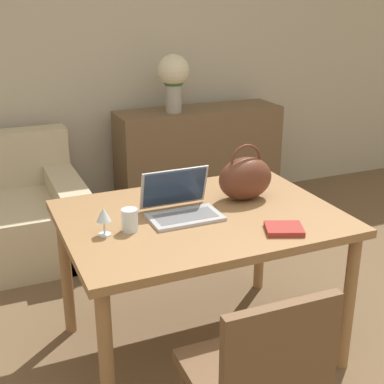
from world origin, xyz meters
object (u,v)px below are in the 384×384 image
Objects in this scene: chair at (259,375)px; drinking_glass at (130,220)px; laptop at (180,203)px; flower_vase at (173,76)px; handbag at (245,178)px; wine_glass at (104,216)px.

drinking_glass is at bearing 106.92° from chair.
flower_vase is (0.61, 1.63, 0.34)m from laptop.
laptop is 0.29m from drinking_glass.
laptop reaches higher than drinking_glass.
laptop is 1.16× the size of handbag.
flower_vase is at bearing 59.73° from wine_glass.
chair is at bearing -74.23° from drinking_glass.
handbag is at bearing -98.33° from flower_vase.
wine_glass is at bearing -179.37° from drinking_glass.
flower_vase is at bearing 76.23° from chair.
handbag is (0.77, 0.14, 0.02)m from wine_glass.
chair is 1.93× the size of flower_vase.
laptop is 0.39m from handbag.
wine_glass is at bearing 114.51° from chair.
chair is 0.87m from drinking_glass.
chair is 6.63× the size of wine_glass.
flower_vase reaches higher than drinking_glass.
flower_vase is (0.23, 1.57, 0.29)m from handbag.
wine_glass is (-0.39, -0.09, 0.03)m from laptop.
chair is at bearing -115.23° from handbag.
wine_glass is 0.29× the size of flower_vase.
chair is 0.93m from laptop.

